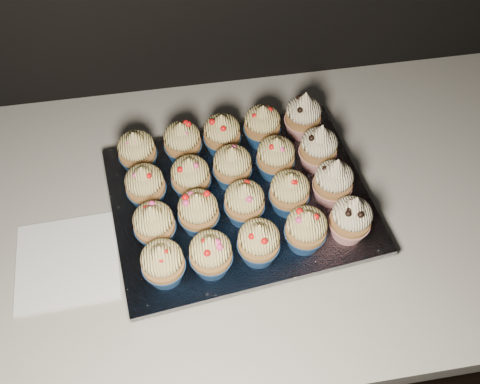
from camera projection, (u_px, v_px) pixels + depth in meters
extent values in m
cube|color=black|center=(181.00, 323.00, 1.27)|extent=(2.40, 0.60, 0.86)
cube|color=beige|center=(157.00, 222.00, 0.90)|extent=(2.44, 0.64, 0.04)
cube|color=white|center=(68.00, 261.00, 0.84)|extent=(0.16, 0.16, 0.00)
cube|color=black|center=(240.00, 206.00, 0.89)|extent=(0.41, 0.33, 0.02)
cube|color=silver|center=(240.00, 200.00, 0.87)|extent=(0.44, 0.36, 0.01)
cone|color=navy|center=(165.00, 271.00, 0.77)|extent=(0.06, 0.06, 0.03)
ellipsoid|color=#EDCF77|center=(162.00, 258.00, 0.74)|extent=(0.06, 0.06, 0.04)
cone|color=#EDCF77|center=(160.00, 250.00, 0.72)|extent=(0.03, 0.03, 0.02)
cone|color=navy|center=(212.00, 262.00, 0.78)|extent=(0.06, 0.06, 0.03)
ellipsoid|color=#EDCF77|center=(210.00, 249.00, 0.75)|extent=(0.06, 0.06, 0.04)
cone|color=#EDCF77|center=(210.00, 241.00, 0.73)|extent=(0.03, 0.03, 0.02)
cone|color=navy|center=(258.00, 250.00, 0.79)|extent=(0.06, 0.06, 0.03)
ellipsoid|color=#EDCF77|center=(259.00, 237.00, 0.76)|extent=(0.06, 0.06, 0.04)
cone|color=#EDCF77|center=(259.00, 228.00, 0.74)|extent=(0.03, 0.03, 0.02)
cone|color=navy|center=(304.00, 237.00, 0.81)|extent=(0.06, 0.06, 0.03)
ellipsoid|color=#EDCF77|center=(307.00, 224.00, 0.78)|extent=(0.06, 0.06, 0.04)
cone|color=#EDCF77|center=(309.00, 215.00, 0.76)|extent=(0.03, 0.03, 0.02)
cone|color=#AA1718|center=(348.00, 227.00, 0.82)|extent=(0.06, 0.06, 0.03)
ellipsoid|color=#FCE3B1|center=(352.00, 214.00, 0.79)|extent=(0.06, 0.06, 0.04)
cone|color=#FCE3B1|center=(356.00, 203.00, 0.76)|extent=(0.03, 0.03, 0.03)
cone|color=navy|center=(156.00, 232.00, 0.81)|extent=(0.06, 0.06, 0.03)
ellipsoid|color=#EDCF77|center=(153.00, 219.00, 0.78)|extent=(0.06, 0.06, 0.04)
cone|color=#EDCF77|center=(151.00, 210.00, 0.76)|extent=(0.03, 0.03, 0.02)
cone|color=navy|center=(199.00, 220.00, 0.82)|extent=(0.06, 0.06, 0.03)
ellipsoid|color=#EDCF77|center=(198.00, 206.00, 0.79)|extent=(0.06, 0.06, 0.04)
cone|color=#EDCF77|center=(197.00, 197.00, 0.77)|extent=(0.03, 0.03, 0.02)
cone|color=navy|center=(244.00, 211.00, 0.83)|extent=(0.06, 0.06, 0.03)
ellipsoid|color=#EDCF77|center=(245.00, 197.00, 0.80)|extent=(0.06, 0.06, 0.04)
cone|color=#EDCF77|center=(245.00, 188.00, 0.78)|extent=(0.03, 0.03, 0.02)
cone|color=navy|center=(288.00, 201.00, 0.85)|extent=(0.06, 0.06, 0.03)
ellipsoid|color=#EDCF77|center=(290.00, 186.00, 0.81)|extent=(0.06, 0.06, 0.04)
cone|color=#EDCF77|center=(291.00, 177.00, 0.80)|extent=(0.03, 0.03, 0.02)
cone|color=#AA1718|center=(331.00, 191.00, 0.86)|extent=(0.06, 0.06, 0.03)
ellipsoid|color=#FCE3B1|center=(334.00, 176.00, 0.83)|extent=(0.06, 0.06, 0.04)
cone|color=#FCE3B1|center=(337.00, 165.00, 0.80)|extent=(0.03, 0.03, 0.03)
cone|color=navy|center=(147.00, 194.00, 0.85)|extent=(0.06, 0.06, 0.03)
ellipsoid|color=#EDCF77|center=(144.00, 180.00, 0.82)|extent=(0.06, 0.06, 0.04)
cone|color=#EDCF77|center=(142.00, 171.00, 0.80)|extent=(0.03, 0.03, 0.02)
cone|color=navy|center=(192.00, 186.00, 0.86)|extent=(0.06, 0.06, 0.03)
ellipsoid|color=#EDCF77|center=(190.00, 171.00, 0.83)|extent=(0.06, 0.06, 0.04)
cone|color=#EDCF77|center=(189.00, 162.00, 0.81)|extent=(0.03, 0.03, 0.02)
cone|color=navy|center=(233.00, 175.00, 0.87)|extent=(0.06, 0.06, 0.03)
ellipsoid|color=#EDCF77|center=(232.00, 160.00, 0.84)|extent=(0.06, 0.06, 0.04)
cone|color=#EDCF77|center=(232.00, 151.00, 0.83)|extent=(0.03, 0.03, 0.02)
cone|color=navy|center=(275.00, 166.00, 0.89)|extent=(0.06, 0.06, 0.03)
ellipsoid|color=#EDCF77|center=(276.00, 151.00, 0.86)|extent=(0.06, 0.06, 0.04)
cone|color=#EDCF77|center=(277.00, 142.00, 0.84)|extent=(0.03, 0.03, 0.02)
cone|color=#AA1718|center=(317.00, 157.00, 0.90)|extent=(0.06, 0.06, 0.03)
ellipsoid|color=#FCE3B1|center=(319.00, 142.00, 0.87)|extent=(0.06, 0.06, 0.04)
cone|color=#FCE3B1|center=(322.00, 131.00, 0.84)|extent=(0.03, 0.03, 0.03)
cone|color=navy|center=(139.00, 160.00, 0.89)|extent=(0.06, 0.06, 0.03)
ellipsoid|color=#EDCF77|center=(136.00, 145.00, 0.86)|extent=(0.06, 0.06, 0.04)
cone|color=#EDCF77|center=(133.00, 136.00, 0.84)|extent=(0.03, 0.03, 0.02)
cone|color=navy|center=(184.00, 151.00, 0.91)|extent=(0.06, 0.06, 0.03)
ellipsoid|color=#EDCF77|center=(182.00, 136.00, 0.87)|extent=(0.06, 0.06, 0.04)
cone|color=#EDCF77|center=(180.00, 126.00, 0.86)|extent=(0.03, 0.03, 0.02)
cone|color=navy|center=(222.00, 143.00, 0.91)|extent=(0.06, 0.06, 0.03)
ellipsoid|color=#EDCF77|center=(222.00, 128.00, 0.88)|extent=(0.06, 0.06, 0.04)
cone|color=#EDCF77|center=(221.00, 118.00, 0.87)|extent=(0.03, 0.03, 0.02)
cone|color=navy|center=(262.00, 134.00, 0.93)|extent=(0.06, 0.06, 0.03)
ellipsoid|color=#EDCF77|center=(262.00, 119.00, 0.90)|extent=(0.06, 0.06, 0.04)
cone|color=#EDCF77|center=(263.00, 109.00, 0.88)|extent=(0.03, 0.03, 0.02)
cone|color=#AA1718|center=(302.00, 126.00, 0.94)|extent=(0.06, 0.06, 0.03)
ellipsoid|color=#FCE3B1|center=(304.00, 110.00, 0.91)|extent=(0.06, 0.06, 0.04)
cone|color=#FCE3B1|center=(305.00, 98.00, 0.89)|extent=(0.03, 0.03, 0.03)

